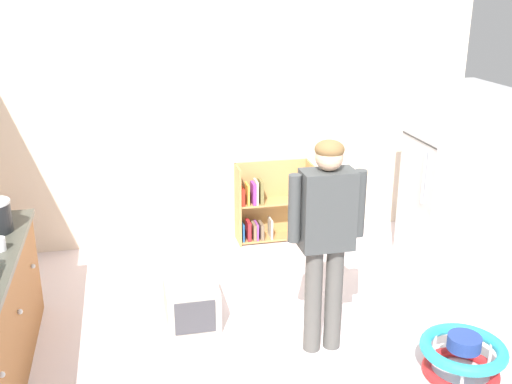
{
  "coord_description": "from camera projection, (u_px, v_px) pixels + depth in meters",
  "views": [
    {
      "loc": [
        -1.11,
        -3.72,
        2.65
      ],
      "look_at": [
        -0.15,
        0.55,
        1.12
      ],
      "focal_mm": 42.16,
      "sensor_mm": 36.0,
      "label": 1
    }
  ],
  "objects": [
    {
      "name": "pet_carrier",
      "position": [
        191.0,
        301.0,
        4.93
      ],
      "size": [
        0.42,
        0.55,
        0.36
      ],
      "color": "beige",
      "rests_on": "ground"
    },
    {
      "name": "baby_walker",
      "position": [
        462.0,
        356.0,
        4.23
      ],
      "size": [
        0.6,
        0.6,
        0.32
      ],
      "color": "red",
      "rests_on": "ground"
    },
    {
      "name": "standing_person",
      "position": [
        326.0,
        229.0,
        4.29
      ],
      "size": [
        0.57,
        0.22,
        1.64
      ],
      "color": "#54524E",
      "rests_on": "ground"
    },
    {
      "name": "blue_cup",
      "position": [
        3.0,
        212.0,
        4.7
      ],
      "size": [
        0.08,
        0.08,
        0.09
      ],
      "primitive_type": "cylinder",
      "color": "blue",
      "rests_on": "kitchen_counter"
    },
    {
      "name": "ground_plane",
      "position": [
        292.0,
        354.0,
        4.53
      ],
      "size": [
        12.0,
        12.0,
        0.0
      ],
      "primitive_type": "plane",
      "color": "silver",
      "rests_on": "ground"
    },
    {
      "name": "refrigerator",
      "position": [
        449.0,
        178.0,
        5.71
      ],
      "size": [
        0.73,
        0.68,
        1.78
      ],
      "color": "#B7BABF",
      "rests_on": "ground"
    },
    {
      "name": "white_cup",
      "position": [
        0.0,
        244.0,
        4.13
      ],
      "size": [
        0.08,
        0.08,
        0.09
      ],
      "primitive_type": "cylinder",
      "color": "white",
      "rests_on": "kitchen_counter"
    },
    {
      "name": "bookshelf",
      "position": [
        268.0,
        206.0,
        6.45
      ],
      "size": [
        0.8,
        0.28,
        0.85
      ],
      "color": "tan",
      "rests_on": "ground"
    },
    {
      "name": "back_wall",
      "position": [
        233.0,
        115.0,
        6.23
      ],
      "size": [
        5.2,
        0.06,
        2.7
      ],
      "primitive_type": "cube",
      "color": "beige",
      "rests_on": "ground"
    }
  ]
}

